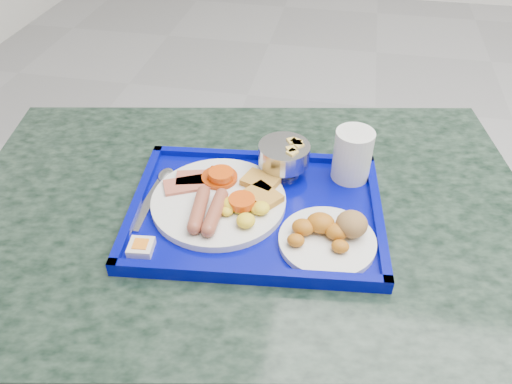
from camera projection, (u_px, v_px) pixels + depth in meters
table at (249, 267)px, 1.06m from camera, size 1.20×0.91×0.68m
tray at (256, 211)px, 0.92m from camera, size 0.49×0.38×0.03m
main_plate at (223, 200)px, 0.91m from camera, size 0.25×0.25×0.04m
bread_plate at (330, 234)px, 0.84m from camera, size 0.17×0.17×0.05m
fruit_bowl at (285, 155)px, 0.97m from camera, size 0.10×0.10×0.07m
juice_cup at (353, 154)px, 0.95m from camera, size 0.07×0.07×0.10m
spoon at (161, 183)px, 0.97m from camera, size 0.03×0.18×0.01m
knife at (146, 203)px, 0.92m from camera, size 0.02×0.19×0.00m
jam_packet at (141, 247)px, 0.83m from camera, size 0.04×0.04×0.02m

